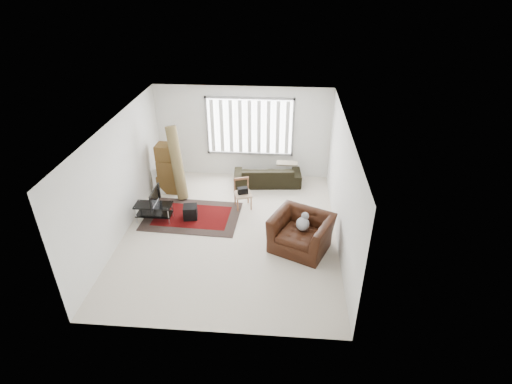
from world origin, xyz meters
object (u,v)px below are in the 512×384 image
at_px(side_chair, 243,192).
at_px(armchair, 301,230).
at_px(tv_stand, 154,209).
at_px(sofa, 268,173).
at_px(moving_boxes, 168,170).

relative_size(side_chair, armchair, 0.49).
relative_size(tv_stand, sofa, 0.48).
height_order(sofa, side_chair, side_chair).
xyz_separation_m(moving_boxes, armchair, (3.63, -2.34, -0.18)).
bearing_deg(armchair, tv_stand, -168.43).
height_order(tv_stand, armchair, armchair).
height_order(sofa, armchair, armchair).
height_order(side_chair, armchair, armchair).
bearing_deg(sofa, moving_boxes, 7.09).
bearing_deg(tv_stand, side_chair, 20.52).
distance_m(moving_boxes, sofa, 2.80).
distance_m(moving_boxes, armchair, 4.32).
bearing_deg(sofa, armchair, 102.17).
xyz_separation_m(sofa, armchair, (0.90, -2.92, 0.10)).
relative_size(moving_boxes, armchair, 0.87).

